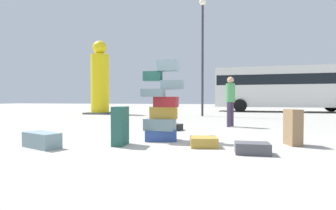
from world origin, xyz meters
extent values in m
plane|color=#ADA89E|center=(0.00, 0.00, 0.00)|extent=(80.00, 80.00, 0.00)
cube|color=#334F99|center=(-0.35, 0.00, 0.12)|extent=(0.75, 0.55, 0.23)
cube|color=gray|center=(-0.37, -0.03, 0.36)|extent=(0.66, 0.43, 0.25)
cube|color=#B28C33|center=(-0.29, 0.05, 0.61)|extent=(0.63, 0.44, 0.26)
cube|color=maroon|center=(-0.23, -0.01, 0.85)|extent=(0.51, 0.34, 0.22)
cube|color=gray|center=(-0.49, -0.12, 1.04)|extent=(0.48, 0.31, 0.17)
cube|color=gray|center=(-0.13, 0.17, 1.22)|extent=(0.50, 0.32, 0.20)
cube|color=#26594C|center=(-0.59, 0.20, 1.43)|extent=(0.41, 0.26, 0.21)
cube|color=gray|center=(-0.23, 0.16, 1.65)|extent=(0.47, 0.32, 0.24)
cube|color=black|center=(-0.56, 1.91, 0.09)|extent=(0.83, 0.53, 0.18)
cube|color=#4C4C51|center=(1.44, -1.02, 0.09)|extent=(0.56, 0.36, 0.19)
cube|color=gray|center=(-2.35, -1.23, 0.14)|extent=(0.86, 0.61, 0.29)
cube|color=#26594C|center=(-1.01, -0.70, 0.38)|extent=(0.24, 0.45, 0.76)
cube|color=olive|center=(2.32, -0.03, 0.35)|extent=(0.30, 0.41, 0.71)
cube|color=#B28C33|center=(0.61, -0.55, 0.09)|extent=(0.57, 0.51, 0.19)
cylinder|color=#3F334C|center=(1.31, 3.26, 0.40)|extent=(0.12, 0.12, 0.81)
cylinder|color=#3F334C|center=(1.20, 3.07, 0.40)|extent=(0.12, 0.12, 0.81)
cylinder|color=#4C9959|center=(1.26, 3.17, 1.11)|extent=(0.30, 0.30, 0.61)
sphere|color=tan|center=(1.26, 3.17, 1.53)|extent=(0.22, 0.22, 0.22)
cylinder|color=yellow|center=(-6.24, 9.01, 1.80)|extent=(1.08, 1.08, 3.60)
sphere|color=yellow|center=(-6.24, 9.01, 4.02)|extent=(0.84, 0.84, 0.84)
cube|color=#4C4C4C|center=(-6.24, 9.01, 0.05)|extent=(1.51, 1.51, 0.10)
cube|color=silver|center=(5.62, 14.07, 1.75)|extent=(10.02, 3.11, 2.80)
cube|color=black|center=(5.62, 14.07, 2.24)|extent=(9.83, 3.12, 0.70)
cylinder|color=black|center=(8.90, 15.12, 0.45)|extent=(0.91, 0.31, 0.90)
cylinder|color=black|center=(2.49, 15.52, 0.45)|extent=(0.91, 0.31, 0.90)
cylinder|color=black|center=(2.33, 13.03, 0.45)|extent=(0.91, 0.31, 0.90)
cylinder|color=#333338|center=(0.02, 8.17, 2.94)|extent=(0.12, 0.12, 5.89)
sphere|color=#F2F2CC|center=(0.02, 8.17, 6.01)|extent=(0.36, 0.36, 0.36)
camera|label=1|loc=(0.90, -5.42, 0.91)|focal=27.28mm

